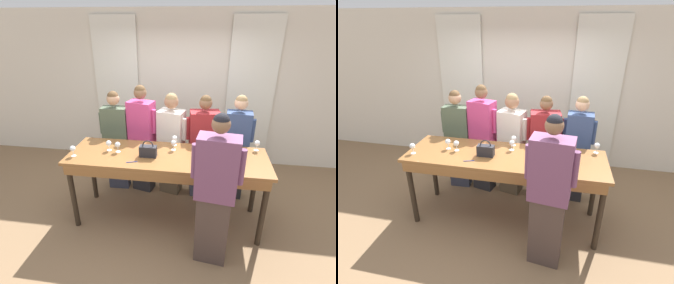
{
  "view_description": "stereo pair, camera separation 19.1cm",
  "coord_description": "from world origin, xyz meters",
  "views": [
    {
      "loc": [
        0.44,
        -2.94,
        2.57
      ],
      "look_at": [
        0.0,
        0.08,
        1.16
      ],
      "focal_mm": 28.0,
      "sensor_mm": 36.0,
      "label": 1
    },
    {
      "loc": [
        0.63,
        -2.91,
        2.57
      ],
      "look_at": [
        0.0,
        0.08,
        1.16
      ],
      "focal_mm": 28.0,
      "sensor_mm": 36.0,
      "label": 2
    }
  ],
  "objects": [
    {
      "name": "wine_glass_front_left",
      "position": [
        1.15,
        0.31,
        1.11
      ],
      "size": [
        0.07,
        0.07,
        0.14
      ],
      "color": "white",
      "rests_on": "tasting_bar"
    },
    {
      "name": "wine_glass_front_right",
      "position": [
        -0.78,
        0.03,
        1.11
      ],
      "size": [
        0.07,
        0.07,
        0.14
      ],
      "color": "white",
      "rests_on": "tasting_bar"
    },
    {
      "name": "handbag",
      "position": [
        -0.23,
        -0.06,
        1.09
      ],
      "size": [
        0.21,
        0.1,
        0.22
      ],
      "color": "#232328",
      "rests_on": "tasting_bar"
    },
    {
      "name": "tasting_bar",
      "position": [
        0.0,
        -0.03,
        0.9
      ],
      "size": [
        2.56,
        0.79,
        1.01
      ],
      "color": "brown",
      "rests_on": "ground_plane"
    },
    {
      "name": "wall_back",
      "position": [
        0.0,
        1.89,
        1.4
      ],
      "size": [
        12.0,
        0.06,
        2.8
      ],
      "color": "silver",
      "rests_on": "ground_plane"
    },
    {
      "name": "ground_plane",
      "position": [
        0.0,
        0.0,
        0.0
      ],
      "size": [
        18.0,
        18.0,
        0.0
      ],
      "primitive_type": "plane",
      "color": "#846647"
    },
    {
      "name": "pen",
      "position": [
        -0.4,
        -0.25,
        1.02
      ],
      "size": [
        0.13,
        0.05,
        0.01
      ],
      "color": "#193399",
      "rests_on": "tasting_bar"
    },
    {
      "name": "curtain_panel_right",
      "position": [
        1.23,
        1.82,
        1.34
      ],
      "size": [
        0.82,
        0.03,
        2.69
      ],
      "color": "white",
      "rests_on": "ground_plane"
    },
    {
      "name": "wine_glass_center_left",
      "position": [
        -1.17,
        -0.19,
        1.11
      ],
      "size": [
        0.07,
        0.07,
        0.14
      ],
      "color": "white",
      "rests_on": "tasting_bar"
    },
    {
      "name": "wine_bottle",
      "position": [
        0.72,
        -0.11,
        1.14
      ],
      "size": [
        0.08,
        0.08,
        0.33
      ],
      "color": "black",
      "rests_on": "tasting_bar"
    },
    {
      "name": "wine_glass_center_right",
      "position": [
        0.06,
        0.31,
        1.11
      ],
      "size": [
        0.07,
        0.07,
        0.14
      ],
      "color": "white",
      "rests_on": "tasting_bar"
    },
    {
      "name": "host_pouring",
      "position": [
        0.6,
        -0.62,
        0.92
      ],
      "size": [
        0.54,
        0.29,
        1.81
      ],
      "color": "#473833",
      "rests_on": "ground_plane"
    },
    {
      "name": "guest_striped_shirt",
      "position": [
        0.45,
        0.69,
        0.82
      ],
      "size": [
        0.54,
        0.32,
        1.64
      ],
      "color": "#383D51",
      "rests_on": "ground_plane"
    },
    {
      "name": "wine_glass_front_mid",
      "position": [
        -0.65,
        0.0,
        1.11
      ],
      "size": [
        0.07,
        0.07,
        0.14
      ],
      "color": "white",
      "rests_on": "tasting_bar"
    },
    {
      "name": "guest_navy_coat",
      "position": [
        0.94,
        0.69,
        0.85
      ],
      "size": [
        0.47,
        0.26,
        1.66
      ],
      "color": "#28282D",
      "rests_on": "ground_plane"
    },
    {
      "name": "curtain_panel_left",
      "position": [
        -1.23,
        1.82,
        1.34
      ],
      "size": [
        0.82,
        0.03,
        2.69
      ],
      "color": "white",
      "rests_on": "ground_plane"
    },
    {
      "name": "wine_glass_center_mid",
      "position": [
        0.06,
        0.16,
        1.11
      ],
      "size": [
        0.07,
        0.07,
        0.14
      ],
      "color": "white",
      "rests_on": "tasting_bar"
    },
    {
      "name": "guest_cream_sweater",
      "position": [
        -0.04,
        0.69,
        0.84
      ],
      "size": [
        0.49,
        0.35,
        1.65
      ],
      "color": "brown",
      "rests_on": "ground_plane"
    },
    {
      "name": "wine_glass_back_left",
      "position": [
        0.88,
        -0.0,
        1.11
      ],
      "size": [
        0.07,
        0.07,
        0.14
      ],
      "color": "white",
      "rests_on": "tasting_bar"
    },
    {
      "name": "guest_pink_top",
      "position": [
        -0.5,
        0.69,
        0.89
      ],
      "size": [
        0.49,
        0.33,
        1.75
      ],
      "color": "#28282D",
      "rests_on": "ground_plane"
    },
    {
      "name": "guest_olive_jacket",
      "position": [
        -0.92,
        0.69,
        0.85
      ],
      "size": [
        0.5,
        0.22,
        1.65
      ],
      "color": "#383D51",
      "rests_on": "ground_plane"
    }
  ]
}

